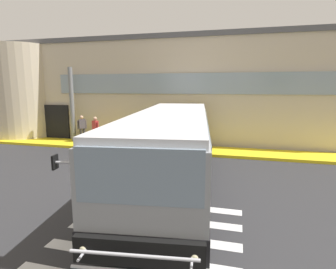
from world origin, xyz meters
TOP-DOWN VIEW (x-y plane):
  - ground_plane at (0.00, 0.00)m, footprint 80.00×90.00m
  - bay_paint_stripes at (2.00, -4.20)m, footprint 4.40×3.96m
  - terminal_building at (-0.69, 11.65)m, footprint 24.80×13.80m
  - boarding_curb at (0.00, 4.80)m, footprint 27.00×2.00m
  - entry_support_column at (-6.42, 5.40)m, footprint 0.28×0.28m
  - bus_main_foreground at (1.61, -0.46)m, footprint 3.96×11.38m
  - passenger_near_column at (-5.64, 5.17)m, footprint 0.50×0.52m
  - passenger_by_doorway at (-4.42, 4.71)m, footprint 0.54×0.36m
  - safety_bollard_yellow at (0.86, 3.60)m, footprint 0.18×0.18m

SIDE VIEW (x-z plane):
  - ground_plane at x=0.00m, z-range -0.02..0.00m
  - bay_paint_stripes at x=2.00m, z-range 0.00..0.01m
  - boarding_curb at x=0.00m, z-range 0.00..0.15m
  - safety_bollard_yellow at x=0.86m, z-range 0.00..0.90m
  - passenger_by_doorway at x=-4.42m, z-range 0.24..1.92m
  - passenger_near_column at x=-5.64m, z-range 0.28..1.95m
  - bus_main_foreground at x=1.61m, z-range -0.02..2.68m
  - entry_support_column at x=-6.42m, z-range 0.15..4.84m
  - terminal_building at x=-0.69m, z-range -0.01..6.72m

